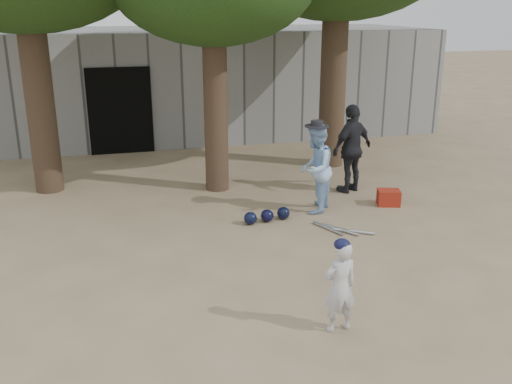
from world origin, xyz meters
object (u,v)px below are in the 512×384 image
object	(u,v)px
boy_player	(340,287)
red_bag	(389,198)
spectator_dark	(352,149)
spectator_blue	(315,169)

from	to	relation	value
boy_player	red_bag	world-z (taller)	boy_player
spectator_dark	red_bag	xyz separation A→B (m)	(0.37, -0.99, -0.75)
boy_player	spectator_dark	world-z (taller)	spectator_dark
boy_player	spectator_blue	world-z (taller)	spectator_blue
boy_player	red_bag	size ratio (longest dim) A/B	2.71
spectator_dark	red_bag	world-z (taller)	spectator_dark
spectator_blue	red_bag	xyz separation A→B (m)	(1.51, -0.04, -0.68)
red_bag	spectator_dark	bearing A→B (deg)	110.63
spectator_dark	spectator_blue	bearing A→B (deg)	14.72
spectator_blue	red_bag	distance (m)	1.65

